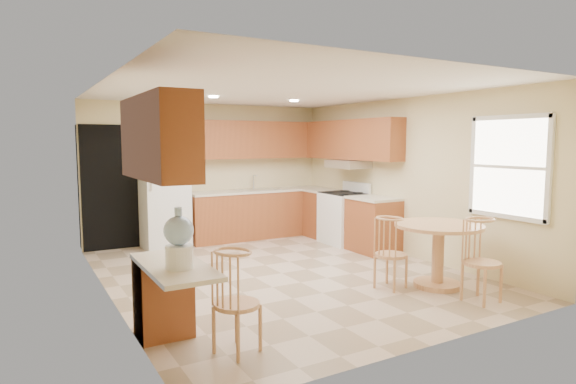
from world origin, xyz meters
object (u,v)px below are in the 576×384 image
stove (344,217)px  chair_table_a (396,247)px  refrigerator (165,200)px  water_crock (179,241)px  chair_table_b (489,254)px  chair_desk (241,294)px  dining_table (438,246)px

stove → chair_table_a: bearing=-113.1°
stove → chair_table_a: stove is taller
stove → refrigerator: bearing=157.0°
refrigerator → water_crock: size_ratio=3.27×
chair_table_b → water_crock: size_ratio=1.84×
chair_desk → dining_table: bearing=77.9°
chair_table_b → stove: bearing=-101.6°
chair_table_b → chair_desk: (-2.95, 0.16, -0.03)m
chair_table_a → chair_table_b: size_ratio=0.94×
stove → dining_table: bearing=-101.1°
refrigerator → water_crock: refrigerator is taller
stove → water_crock: water_crock is taller
refrigerator → chair_desk: size_ratio=1.87×
refrigerator → chair_table_b: 5.22m
dining_table → chair_table_b: chair_table_b is taller
chair_table_a → chair_desk: (-2.40, -0.74, 0.01)m
stove → chair_table_a: size_ratio=1.23×
stove → dining_table: 2.74m
chair_desk → water_crock: bearing=-140.3°
stove → water_crock: size_ratio=2.13×
chair_table_a → chair_table_b: bearing=15.0°
chair_desk → stove: bearing=110.1°
refrigerator → dining_table: (2.35, -3.91, -0.31)m
refrigerator → chair_table_a: (1.80, -3.75, -0.30)m
refrigerator → chair_table_a: 4.17m
chair_table_a → water_crock: size_ratio=1.73×
dining_table → chair_table_b: bearing=-89.8°
stove → chair_table_b: (-0.52, -3.43, 0.10)m
stove → chair_table_a: 2.75m
chair_table_a → water_crock: 2.93m
chair_desk → water_crock: water_crock is taller
chair_table_a → water_crock: water_crock is taller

